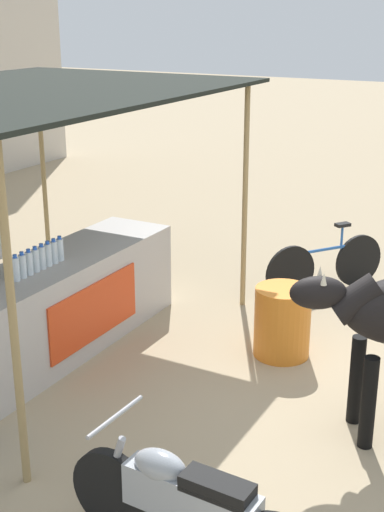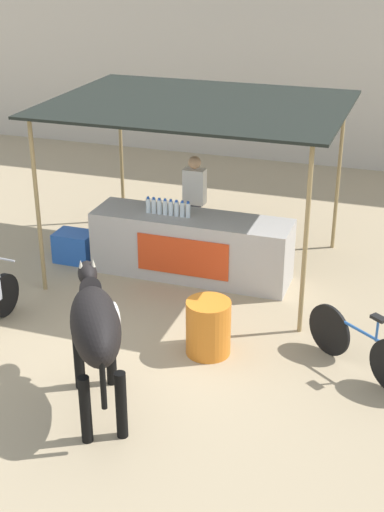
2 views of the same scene
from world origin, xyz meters
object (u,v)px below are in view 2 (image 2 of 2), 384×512
stall_counter (191,246)px  vendor_behind_counter (195,205)px  water_barrel (208,327)px  bicycle_leaning (360,346)px  cow (96,325)px  cooler_box (75,247)px

stall_counter → vendor_behind_counter: vendor_behind_counter is taller
water_barrel → bicycle_leaning: 1.83m
vendor_behind_counter → water_barrel: size_ratio=2.32×
cow → bicycle_leaning: size_ratio=1.28×
cooler_box → vendor_behind_counter: bearing=26.3°
cooler_box → bicycle_leaning: size_ratio=0.44×
stall_counter → water_barrel: size_ratio=4.22×
cow → bicycle_leaning: bearing=31.6°
stall_counter → cow: (0.11, -3.47, 0.55)m
vendor_behind_counter → bicycle_leaning: (2.94, -2.60, -0.50)m
vendor_behind_counter → cooler_box: vendor_behind_counter is taller
vendor_behind_counter → cow: (0.32, -4.22, 0.18)m
water_barrel → cooler_box: bearing=145.9°
stall_counter → bicycle_leaning: bearing=-34.1°
cooler_box → cow: 4.02m
water_barrel → cow: size_ratio=0.41×
cooler_box → cow: bearing=-58.8°
cow → stall_counter: bearing=91.9°
stall_counter → water_barrel: stall_counter is taller
bicycle_leaning → cow: bearing=-148.4°
stall_counter → vendor_behind_counter: bearing=105.1°
cooler_box → stall_counter: bearing=2.9°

